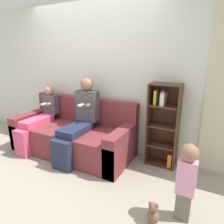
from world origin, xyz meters
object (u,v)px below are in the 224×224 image
at_px(adult_seated, 79,119).
at_px(toddler_standing, 186,178).
at_px(couch, 73,136).
at_px(bookshelf, 164,122).
at_px(teddy_bear, 153,214).
at_px(child_seated, 39,118).

height_order(adult_seated, toddler_standing, adult_seated).
distance_m(couch, toddler_standing, 2.06).
height_order(couch, bookshelf, bookshelf).
bearing_deg(teddy_bear, toddler_standing, 40.73).
xyz_separation_m(adult_seated, child_seated, (-0.86, -0.06, -0.10)).
xyz_separation_m(child_seated, bookshelf, (2.11, 0.46, 0.12)).
xyz_separation_m(couch, child_seated, (-0.65, -0.13, 0.27)).
xyz_separation_m(toddler_standing, bookshelf, (-0.48, 1.00, 0.20)).
bearing_deg(child_seated, couch, 11.77).
bearing_deg(adult_seated, teddy_bear, -28.57).
relative_size(child_seated, bookshelf, 0.87).
bearing_deg(bookshelf, adult_seated, -161.89).
height_order(child_seated, bookshelf, bookshelf).
distance_m(adult_seated, teddy_bear, 1.77).
relative_size(couch, teddy_bear, 8.31).
height_order(adult_seated, child_seated, adult_seated).
bearing_deg(toddler_standing, child_seated, 168.39).
height_order(toddler_standing, teddy_bear, toddler_standing).
bearing_deg(toddler_standing, teddy_bear, -139.27).
relative_size(adult_seated, child_seated, 1.17).
distance_m(bookshelf, teddy_bear, 1.35).
bearing_deg(adult_seated, couch, 159.18).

